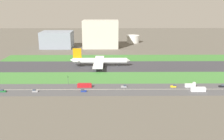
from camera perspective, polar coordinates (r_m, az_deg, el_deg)
ground_plane at (r=266.06m, az=1.64°, el=0.87°), size 800.00×800.00×0.00m
runway at (r=266.05m, az=1.64°, el=0.88°), size 280.00×46.00×0.10m
grass_median_north at (r=305.86m, az=1.36°, el=2.83°), size 280.00×36.00×0.10m
grass_median_south at (r=226.66m, az=2.02°, el=-1.75°), size 280.00×36.00×0.10m
highway at (r=196.38m, az=2.43°, el=-4.53°), size 280.00×28.00×0.10m
highway_centerline at (r=196.36m, az=2.43°, el=-4.51°), size 266.00×0.50×0.01m
airliner at (r=264.62m, az=-3.02°, el=2.16°), size 65.00×56.00×19.70m
car_4 at (r=208.40m, az=-24.04°, el=-4.47°), size 4.40×1.80×2.00m
car_3 at (r=220.52m, az=24.14°, el=-3.41°), size 4.40×1.80×2.00m
truck_0 at (r=210.89m, az=17.79°, el=-3.39°), size 8.40×2.50×4.00m
car_1 at (r=207.20m, az=14.11°, el=-3.66°), size 4.40×1.80×2.00m
bus_1 at (r=201.31m, az=-6.40°, el=-3.57°), size 11.60×2.50×3.50m
bus_0 at (r=202.85m, az=19.40°, el=-4.24°), size 11.60×2.50×3.50m
car_0 at (r=200.87m, az=2.84°, el=-3.80°), size 4.40×1.80×2.00m
car_2 at (r=199.82m, az=-17.49°, el=-4.64°), size 4.40×1.80×2.00m
car_5 at (r=192.24m, az=-6.66°, el=-4.80°), size 4.40×1.80×2.00m
traffic_light at (r=210.03m, az=-10.17°, el=-2.19°), size 0.36×0.50×7.20m
terminal_building at (r=383.71m, az=-12.64°, el=6.92°), size 46.28×35.33×24.51m
hangar_building at (r=374.39m, az=-2.66°, el=8.34°), size 52.63×31.65×40.99m
fuel_tank_west at (r=422.49m, az=4.91°, el=7.20°), size 21.28×21.28×12.78m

